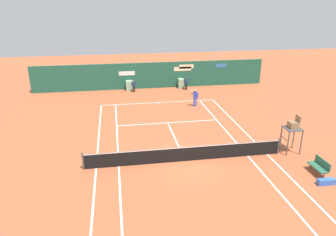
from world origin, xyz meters
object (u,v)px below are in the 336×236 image
at_px(player_on_baseline, 195,96).
at_px(tennis_ball_mid_court, 158,111).
at_px(player_bench, 320,166).
at_px(equipment_bag, 328,182).
at_px(umpire_chair, 293,128).
at_px(ball_kid_centre_post, 134,85).
at_px(ball_kid_left_post, 186,83).

xyz_separation_m(player_on_baseline, tennis_ball_mid_court, (-3.49, -0.78, -0.91)).
height_order(player_bench, equipment_bag, player_bench).
relative_size(umpire_chair, player_bench, 1.84).
relative_size(ball_kid_centre_post, ball_kid_left_post, 0.92).
distance_m(equipment_bag, player_on_baseline, 14.35).
height_order(umpire_chair, player_on_baseline, umpire_chair).
bearing_deg(ball_kid_left_post, equipment_bag, 90.57).
bearing_deg(tennis_ball_mid_court, umpire_chair, -51.66).
bearing_deg(umpire_chair, ball_kid_centre_post, 29.80).
xyz_separation_m(player_bench, player_on_baseline, (-3.95, 12.74, 0.43)).
relative_size(umpire_chair, tennis_ball_mid_court, 36.26).
xyz_separation_m(ball_kid_centre_post, ball_kid_left_post, (5.59, -0.00, 0.06)).
relative_size(equipment_bag, tennis_ball_mid_court, 16.05).
xyz_separation_m(umpire_chair, ball_kid_left_post, (-3.32, 15.56, -0.88)).
relative_size(player_on_baseline, tennis_ball_mid_court, 26.33).
relative_size(umpire_chair, player_on_baseline, 1.38).
distance_m(player_on_baseline, ball_kid_centre_post, 7.63).
bearing_deg(equipment_bag, player_on_baseline, 105.23).
relative_size(player_bench, ball_kid_centre_post, 1.06).
relative_size(player_on_baseline, ball_kid_left_post, 1.31).
height_order(ball_kid_left_post, tennis_ball_mid_court, ball_kid_left_post).
bearing_deg(ball_kid_centre_post, player_bench, 112.33).
bearing_deg(equipment_bag, ball_kid_centre_post, 114.64).
xyz_separation_m(equipment_bag, tennis_ball_mid_court, (-7.25, 13.04, -0.13)).
height_order(player_bench, tennis_ball_mid_court, player_bench).
xyz_separation_m(player_on_baseline, ball_kid_centre_post, (-5.15, 5.62, -0.21)).
bearing_deg(umpire_chair, ball_kid_left_post, 12.05).
height_order(equipment_bag, player_on_baseline, player_on_baseline).
height_order(umpire_chair, ball_kid_centre_post, umpire_chair).
relative_size(ball_kid_centre_post, tennis_ball_mid_court, 18.54).
bearing_deg(equipment_bag, umpire_chair, 90.12).
relative_size(player_bench, player_on_baseline, 0.75).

